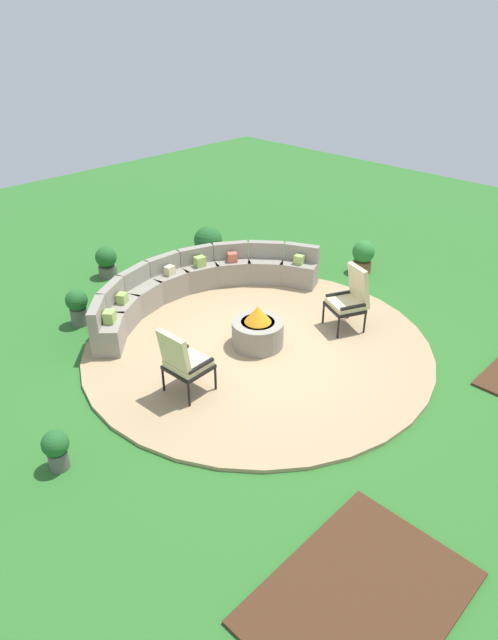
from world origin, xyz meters
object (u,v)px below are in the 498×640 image
Objects in this scene: lounge_chair_front_right at (350,297)px; potted_plant_2 at (107,261)px; curved_stone_bench at (195,285)px; potted_plant_3 at (363,256)px; potted_plant_4 at (208,242)px; lounge_chair_front_left at (183,361)px; potted_plant_1 at (77,305)px; potted_plant_0 at (56,448)px; fire_pit at (258,330)px.

potted_plant_2 is at bearing 44.35° from lounge_chair_front_right.
curved_stone_bench reaches higher than potted_plant_3.
potted_plant_4 reaches higher than potted_plant_3.
curved_stone_bench reaches higher than potted_plant_2.
lounge_chair_front_left is at bearing 104.97° from lounge_chair_front_right.
potted_plant_4 reaches higher than potted_plant_2.
lounge_chair_front_right is 1.66× the size of potted_plant_3.
potted_plant_0 is at bearing -124.91° from potted_plant_1.
potted_plant_0 is 3.59m from potted_plant_1.
curved_stone_bench is at bearing 156.45° from potted_plant_3.
lounge_chair_front_left is at bearing -90.82° from potted_plant_1.
lounge_chair_front_left is 1.64× the size of potted_plant_2.
potted_plant_1 is 1.03× the size of potted_plant_2.
curved_stone_bench is at bearing 133.07° from lounge_chair_front_left.
fire_pit is at bearing 92.13° from lounge_chair_front_left.
curved_stone_bench is 6.25× the size of potted_plant_4.
potted_plant_4 is (2.09, -0.84, 0.04)m from potted_plant_2.
lounge_chair_front_right is 5.27m from potted_plant_0.
potted_plant_4 reaches higher than potted_plant_0.
potted_plant_4 is at bearing -21.87° from potted_plant_2.
lounge_chair_front_right is at bearing -66.28° from curved_stone_bench.
curved_stone_bench is (0.35, 1.95, 0.04)m from fire_pit.
potted_plant_4 is at bearing 31.63° from potted_plant_0.
fire_pit is at bearing -87.78° from potted_plant_2.
potted_plant_2 is at bearing 50.56° from potted_plant_0.
lounge_chair_front_right is 1.69× the size of potted_plant_1.
lounge_chair_front_right reaches higher than curved_stone_bench.
potted_plant_4 is at bearing 19.75° from lounge_chair_front_right.
lounge_chair_front_left is 2.04m from potted_plant_0.
potted_plant_0 is 0.81× the size of potted_plant_1.
lounge_chair_front_left is at bearing -0.34° from potted_plant_0.
curved_stone_bench is 4.39× the size of lounge_chair_front_left.
potted_plant_4 is at bearing 41.29° from curved_stone_bench.
fire_pit is 3.26m from potted_plant_1.
lounge_chair_front_right reaches higher than potted_plant_0.
potted_plant_2 is 0.95× the size of potted_plant_3.
lounge_chair_front_right reaches higher than lounge_chair_front_left.
potted_plant_2 is 0.87× the size of potted_plant_4.
lounge_chair_front_left is 1.55× the size of potted_plant_3.
potted_plant_2 is (1.48, 1.35, -0.03)m from potted_plant_1.
potted_plant_4 is (1.57, 1.38, 0.02)m from curved_stone_bench.
potted_plant_0 is at bearing -148.37° from potted_plant_4.
lounge_chair_front_right is at bearing -6.54° from potted_plant_0.
potted_plant_1 is 0.98× the size of potted_plant_3.
lounge_chair_front_left reaches higher than potted_plant_3.
potted_plant_3 is (5.43, 0.62, -0.25)m from lounge_chair_front_left.
potted_plant_0 is 0.84× the size of potted_plant_2.
fire_pit reaches higher than potted_plant_4.
lounge_chair_front_left is 1.95× the size of potted_plant_0.
lounge_chair_front_left reaches higher than potted_plant_0.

